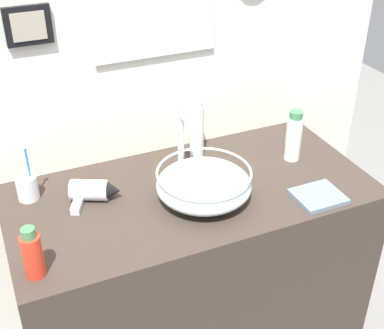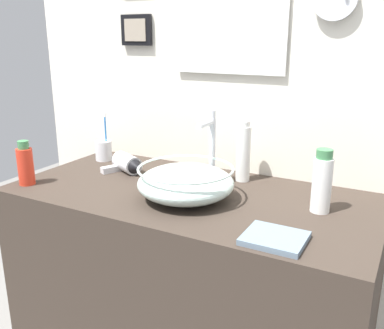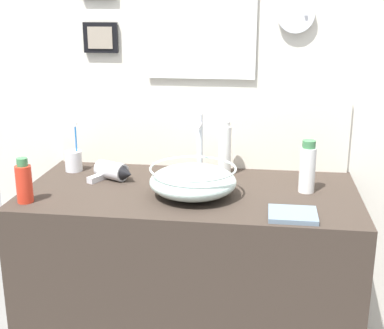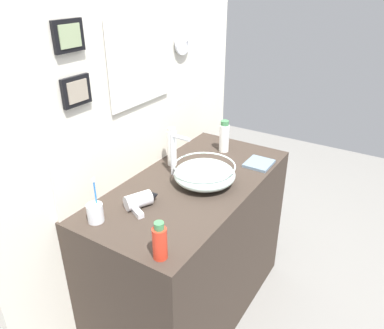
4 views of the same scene
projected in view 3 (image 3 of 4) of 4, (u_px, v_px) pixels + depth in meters
The scene contains 10 objects.
vanity_counter at pixel (191, 295), 2.17m from camera, with size 1.27×0.63×0.91m, color #382D26.
back_panel at pixel (202, 89), 2.27m from camera, with size 1.90×0.10×2.48m.
glass_bowl_sink at pixel (193, 181), 1.96m from camera, with size 0.32×0.32×0.11m.
faucet at pixel (199, 143), 2.10m from camera, with size 0.02×0.12×0.27m.
hair_drier at pixel (113, 172), 2.14m from camera, with size 0.19×0.14×0.07m.
toothbrush_cup at pixel (74, 161), 2.26m from camera, with size 0.07×0.07×0.21m.
shampoo_bottle at pixel (225, 149), 2.18m from camera, with size 0.05×0.05×0.23m.
soap_dispenser at pixel (307, 167), 1.99m from camera, with size 0.06×0.06×0.20m.
spray_bottle at pixel (24, 182), 1.89m from camera, with size 0.06×0.06×0.16m.
hand_towel at pixel (293, 215), 1.78m from camera, with size 0.16×0.14×0.02m, color slate.
Camera 3 is at (0.27, -1.91, 1.59)m, focal length 50.00 mm.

